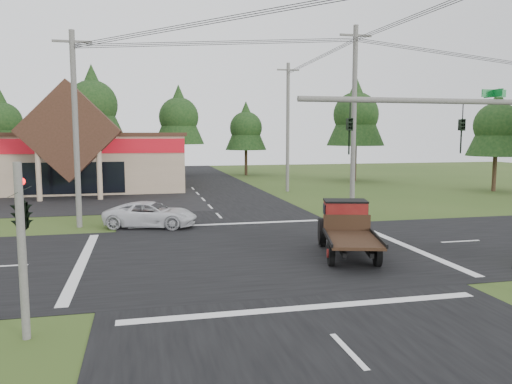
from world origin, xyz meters
name	(u,v)px	position (x,y,z in m)	size (l,w,h in m)	color
ground	(254,253)	(0.00, 0.00, 0.00)	(120.00, 120.00, 0.00)	#334B1B
road_ns	(254,253)	(0.00, 0.00, 0.01)	(12.00, 120.00, 0.02)	black
road_ew	(254,253)	(0.00, 0.00, 0.01)	(120.00, 12.00, 0.02)	black
parking_apron	(12,203)	(-14.00, 19.00, 0.01)	(28.00, 14.00, 0.02)	black
cvs_building	(19,159)	(-15.70, 29.57, 2.78)	(30.40, 18.20, 9.19)	tan
traffic_signal_mast	(500,156)	(5.82, -7.50, 4.43)	(8.12, 0.24, 7.00)	#595651
traffic_signal_corner	(21,197)	(-7.50, -7.32, 3.52)	(0.53, 2.48, 4.40)	#595651
utility_pole_nw	(76,128)	(-8.00, 8.00, 5.39)	(2.00, 0.30, 10.50)	#595651
utility_pole_ne	(354,120)	(8.00, 8.00, 5.89)	(2.00, 0.30, 11.50)	#595651
utility_pole_n	(288,126)	(8.00, 22.00, 5.74)	(2.00, 0.30, 11.20)	#595651
tree_row_b	(2,120)	(-20.00, 42.00, 6.70)	(5.60, 5.60, 10.10)	#332316
tree_row_c	(92,102)	(-10.00, 41.00, 8.72)	(7.28, 7.28, 13.13)	#332316
tree_row_d	(179,115)	(0.00, 42.00, 7.38)	(6.16, 6.16, 11.11)	#332316
tree_row_e	(246,126)	(8.00, 40.00, 6.03)	(5.04, 5.04, 9.09)	#332316
tree_side_ne	(356,113)	(18.00, 30.00, 7.38)	(6.16, 6.16, 11.11)	#332316
tree_side_e_near	(497,123)	(26.00, 18.00, 6.03)	(5.04, 5.04, 9.09)	#332316
antique_flatbed_truck	(349,229)	(3.70, -1.41, 1.13)	(2.07, 5.42, 2.27)	#610D0E
white_pickup	(151,214)	(-4.18, 7.21, 0.69)	(2.30, 4.98, 1.38)	silver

